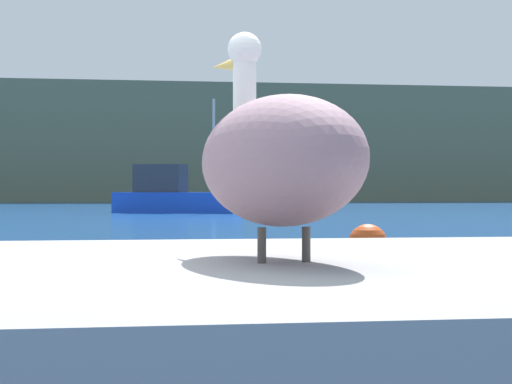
% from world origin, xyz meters
% --- Properties ---
extents(hillside_backdrop, '(140.00, 17.06, 9.79)m').
position_xyz_m(hillside_backdrop, '(0.00, 75.95, 4.90)').
color(hillside_backdrop, '#5B664C').
rests_on(hillside_backdrop, ground).
extents(pier_dock, '(3.82, 2.78, 0.78)m').
position_xyz_m(pier_dock, '(0.53, -0.61, 0.39)').
color(pier_dock, gray).
rests_on(pier_dock, ground).
extents(pelican, '(0.66, 1.34, 0.85)m').
position_xyz_m(pelican, '(0.53, -0.60, 1.13)').
color(pelican, gray).
rests_on(pelican, pier_dock).
extents(fishing_boat_blue, '(5.79, 3.65, 5.00)m').
position_xyz_m(fishing_boat_blue, '(1.94, 35.51, 0.79)').
color(fishing_boat_blue, blue).
rests_on(fishing_boat_blue, ground).
extents(mooring_buoy, '(0.55, 0.55, 0.55)m').
position_xyz_m(mooring_buoy, '(3.28, 8.18, 0.27)').
color(mooring_buoy, '#E54C19').
rests_on(mooring_buoy, ground).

